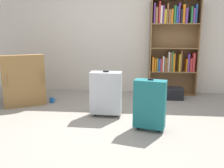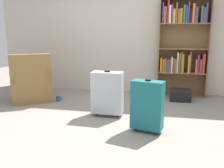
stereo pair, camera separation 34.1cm
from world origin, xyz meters
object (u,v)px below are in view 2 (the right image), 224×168
(suitcase_silver, at_px, (107,93))
(bookshelf, at_px, (182,44))
(mug, at_px, (59,99))
(suitcase_teal, at_px, (147,105))
(armchair, at_px, (32,84))
(storage_box, at_px, (180,95))

(suitcase_silver, bearing_deg, bookshelf, 50.72)
(mug, distance_m, suitcase_teal, 2.07)
(bookshelf, xyz_separation_m, armchair, (-2.77, -0.88, -0.74))
(mug, xyz_separation_m, suitcase_silver, (1.08, -0.61, 0.32))
(suitcase_teal, bearing_deg, storage_box, 70.93)
(bookshelf, height_order, suitcase_silver, bookshelf)
(storage_box, bearing_deg, suitcase_silver, -137.67)
(bookshelf, distance_m, suitcase_silver, 2.00)
(mug, bearing_deg, storage_box, 11.53)
(mug, height_order, suitcase_teal, suitcase_teal)
(mug, bearing_deg, suitcase_teal, -33.11)
(armchair, xyz_separation_m, mug, (0.50, 0.04, -0.27))
(armchair, relative_size, mug, 7.94)
(suitcase_silver, relative_size, suitcase_teal, 1.01)
(bookshelf, height_order, armchair, bookshelf)
(armchair, xyz_separation_m, storage_box, (2.76, 0.50, -0.20))
(suitcase_teal, bearing_deg, mug, 146.89)
(mug, height_order, suitcase_silver, suitcase_silver)
(mug, height_order, storage_box, storage_box)
(armchair, bearing_deg, storage_box, 10.30)
(armchair, height_order, suitcase_teal, armchair)
(suitcase_teal, bearing_deg, armchair, 154.09)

